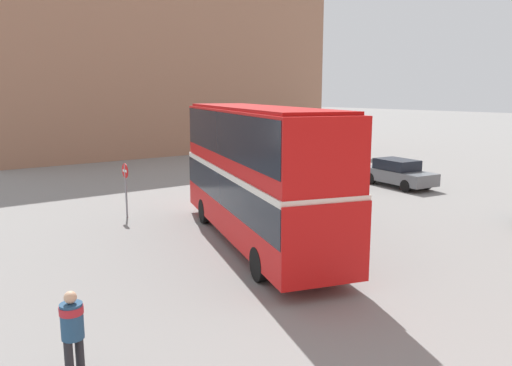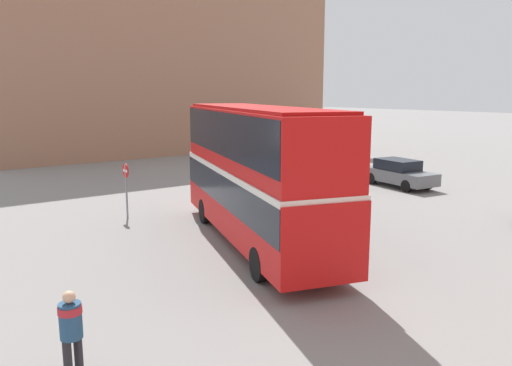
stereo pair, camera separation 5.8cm
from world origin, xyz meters
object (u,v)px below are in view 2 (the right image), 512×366
(no_entry_sign, at_px, (126,181))
(pedestrian_foreground, at_px, (71,326))
(parked_car_kerb_near, at_px, (399,173))
(double_decker_bus, at_px, (256,167))

(no_entry_sign, bearing_deg, pedestrian_foreground, -25.98)
(parked_car_kerb_near, relative_size, no_entry_sign, 1.95)
(no_entry_sign, bearing_deg, double_decker_bus, 20.94)
(double_decker_bus, bearing_deg, parked_car_kerb_near, 124.17)
(double_decker_bus, relative_size, pedestrian_foreground, 6.34)
(pedestrian_foreground, bearing_deg, double_decker_bus, -86.46)
(double_decker_bus, height_order, pedestrian_foreground, double_decker_bus)
(double_decker_bus, distance_m, parked_car_kerb_near, 13.63)
(parked_car_kerb_near, bearing_deg, pedestrian_foreground, -59.58)
(no_entry_sign, bearing_deg, parked_car_kerb_near, 81.97)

